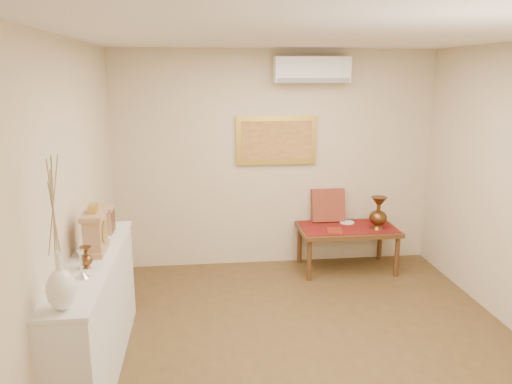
{
  "coord_description": "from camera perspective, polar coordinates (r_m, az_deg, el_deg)",
  "views": [
    {
      "loc": [
        -0.95,
        -3.85,
        2.43
      ],
      "look_at": [
        -0.38,
        1.15,
        1.21
      ],
      "focal_mm": 35.0,
      "sensor_mm": 36.0,
      "label": 1
    }
  ],
  "objects": [
    {
      "name": "wooden_chest",
      "position": [
        4.79,
        -16.88,
        -3.06
      ],
      "size": [
        0.16,
        0.21,
        0.24
      ],
      "color": "tan",
      "rests_on": "display_ledge"
    },
    {
      "name": "brass_urn_small",
      "position": [
        3.99,
        -18.88,
        -6.75
      ],
      "size": [
        0.1,
        0.1,
        0.22
      ],
      "primitive_type": null,
      "color": "brown",
      "rests_on": "display_ledge"
    },
    {
      "name": "ac_unit",
      "position": [
        6.12,
        6.38,
        13.71
      ],
      "size": [
        0.9,
        0.25,
        0.3
      ],
      "color": "white",
      "rests_on": "wall_back"
    },
    {
      "name": "wall_left",
      "position": [
        4.13,
        -21.05,
        -2.43
      ],
      "size": [
        0.02,
        4.5,
        2.7
      ],
      "primitive_type": "cube",
      "color": "beige",
      "rests_on": "ground"
    },
    {
      "name": "wall_front",
      "position": [
        2.15,
        21.75,
        -17.53
      ],
      "size": [
        4.0,
        0.02,
        2.7
      ],
      "primitive_type": "cube",
      "color": "beige",
      "rests_on": "ground"
    },
    {
      "name": "low_table",
      "position": [
        6.31,
        10.39,
        -4.56
      ],
      "size": [
        1.2,
        0.7,
        0.55
      ],
      "color": "#553119",
      "rests_on": "floor"
    },
    {
      "name": "ceiling",
      "position": [
        3.97,
        7.63,
        17.42
      ],
      "size": [
        4.5,
        4.5,
        0.0
      ],
      "primitive_type": "plane",
      "rotation": [
        3.14,
        0.0,
        0.0
      ],
      "color": "silver",
      "rests_on": "ground"
    },
    {
      "name": "wall_back",
      "position": [
        6.27,
        2.27,
        3.69
      ],
      "size": [
        4.0,
        0.02,
        2.7
      ],
      "primitive_type": "cube",
      "color": "beige",
      "rests_on": "ground"
    },
    {
      "name": "cushion",
      "position": [
        6.43,
        8.22,
        -1.49
      ],
      "size": [
        0.42,
        0.19,
        0.43
      ],
      "primitive_type": "cube",
      "rotation": [
        -0.21,
        0.0,
        0.0
      ],
      "color": "maroon",
      "rests_on": "table_cloth"
    },
    {
      "name": "menu",
      "position": [
        6.09,
        8.99,
        -4.38
      ],
      "size": [
        0.22,
        0.28,
        0.01
      ],
      "primitive_type": "cube",
      "rotation": [
        0.0,
        0.0,
        -0.18
      ],
      "color": "maroon",
      "rests_on": "table_cloth"
    },
    {
      "name": "mantel_clock",
      "position": [
        4.28,
        -17.89,
        -4.37
      ],
      "size": [
        0.17,
        0.36,
        0.41
      ],
      "color": "tan",
      "rests_on": "display_ledge"
    },
    {
      "name": "table_cloth",
      "position": [
        6.29,
        10.41,
        -3.96
      ],
      "size": [
        1.14,
        0.59,
        0.01
      ],
      "primitive_type": "cube",
      "color": "maroon",
      "rests_on": "low_table"
    },
    {
      "name": "display_ledge",
      "position": [
        4.4,
        -17.81,
        -13.22
      ],
      "size": [
        0.37,
        2.02,
        0.98
      ],
      "color": "silver",
      "rests_on": "floor"
    },
    {
      "name": "painting",
      "position": [
        6.2,
        2.33,
        5.92
      ],
      "size": [
        1.0,
        0.06,
        0.6
      ],
      "color": "gold",
      "rests_on": "wall_back"
    },
    {
      "name": "floor",
      "position": [
        4.65,
        6.54,
        -17.97
      ],
      "size": [
        4.5,
        4.5,
        0.0
      ],
      "primitive_type": "plane",
      "color": "brown",
      "rests_on": "ground"
    },
    {
      "name": "plate",
      "position": [
        6.44,
        10.36,
        -3.44
      ],
      "size": [
        0.18,
        0.18,
        0.01
      ],
      "primitive_type": "cylinder",
      "color": "white",
      "rests_on": "table_cloth"
    },
    {
      "name": "white_vase",
      "position": [
        3.24,
        -21.88,
        -4.7
      ],
      "size": [
        0.18,
        0.18,
        0.97
      ],
      "primitive_type": null,
      "color": "white",
      "rests_on": "display_ledge"
    },
    {
      "name": "brass_urn_tall",
      "position": [
        6.22,
        13.83,
        -1.96
      ],
      "size": [
        0.22,
        0.22,
        0.49
      ],
      "primitive_type": null,
      "color": "brown",
      "rests_on": "table_cloth"
    },
    {
      "name": "candlestick",
      "position": [
        3.82,
        -19.32,
        -7.79
      ],
      "size": [
        0.1,
        0.1,
        0.21
      ],
      "primitive_type": null,
      "color": "silver",
      "rests_on": "display_ledge"
    }
  ]
}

